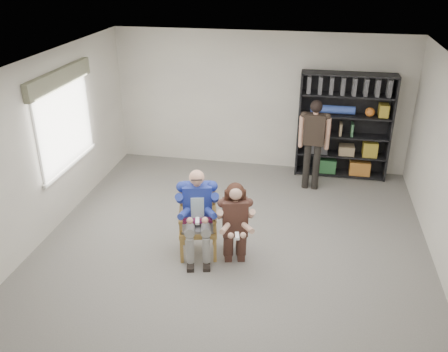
% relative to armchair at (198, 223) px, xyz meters
% --- Properties ---
extents(room_shell, '(6.00, 7.00, 2.80)m').
position_rel_armchair_xyz_m(room_shell, '(0.48, -0.01, 0.87)').
color(room_shell, white).
rests_on(room_shell, ground).
extents(floor, '(6.00, 7.00, 0.01)m').
position_rel_armchair_xyz_m(floor, '(0.48, -0.01, -0.53)').
color(floor, slate).
rests_on(floor, ground).
extents(window_left, '(0.16, 2.00, 1.75)m').
position_rel_armchair_xyz_m(window_left, '(-2.47, 0.99, 1.10)').
color(window_left, silver).
rests_on(window_left, room_shell).
extents(armchair, '(0.73, 0.72, 1.06)m').
position_rel_armchair_xyz_m(armchair, '(0.00, 0.00, 0.00)').
color(armchair, '#A47533').
rests_on(armchair, floor).
extents(seated_man, '(0.77, 0.94, 1.38)m').
position_rel_armchair_xyz_m(seated_man, '(0.00, 0.00, 0.16)').
color(seated_man, navy).
rests_on(seated_man, floor).
extents(kneeling_woman, '(0.71, 0.95, 1.26)m').
position_rel_armchair_xyz_m(kneeling_woman, '(0.58, -0.12, 0.10)').
color(kneeling_woman, '#3D251C').
rests_on(kneeling_woman, floor).
extents(bookshelf, '(1.80, 0.38, 2.10)m').
position_rel_armchair_xyz_m(bookshelf, '(2.18, 3.27, 0.52)').
color(bookshelf, black).
rests_on(bookshelf, floor).
extents(standing_man, '(0.56, 0.34, 1.75)m').
position_rel_armchair_xyz_m(standing_man, '(1.61, 2.54, 0.35)').
color(standing_man, black).
rests_on(standing_man, floor).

